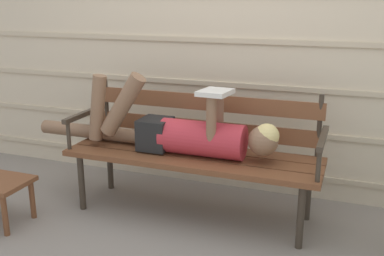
{
  "coord_description": "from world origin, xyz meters",
  "views": [
    {
      "loc": [
        0.98,
        -2.47,
        1.43
      ],
      "look_at": [
        0.0,
        0.17,
        0.61
      ],
      "focal_mm": 42.11,
      "sensor_mm": 36.0,
      "label": 1
    }
  ],
  "objects": [
    {
      "name": "park_bench",
      "position": [
        -0.0,
        0.24,
        0.47
      ],
      "size": [
        1.7,
        0.51,
        0.85
      ],
      "color": "brown",
      "rests_on": "ground"
    },
    {
      "name": "house_siding",
      "position": [
        0.0,
        0.75,
        1.13
      ],
      "size": [
        5.39,
        0.08,
        2.27
      ],
      "color": "beige",
      "rests_on": "ground"
    },
    {
      "name": "ground_plane",
      "position": [
        0.0,
        0.0,
        0.0
      ],
      "size": [
        12.0,
        12.0,
        0.0
      ],
      "primitive_type": "plane",
      "color": "gray"
    },
    {
      "name": "reclining_person",
      "position": [
        -0.09,
        0.17,
        0.58
      ],
      "size": [
        1.79,
        0.26,
        0.54
      ],
      "color": "#B72D38"
    }
  ]
}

